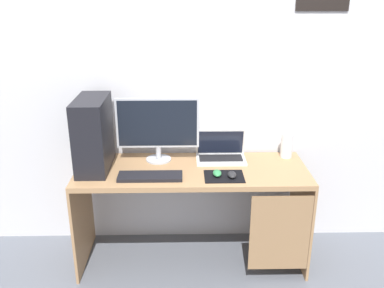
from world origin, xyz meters
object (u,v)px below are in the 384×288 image
(speaker, at_px, (287,146))
(keyboard, at_px, (150,176))
(monitor, at_px, (158,127))
(mouse_right, at_px, (232,175))
(mouse_left, at_px, (217,173))
(pc_tower, at_px, (93,134))
(laptop, at_px, (221,153))

(speaker, xyz_separation_m, keyboard, (-0.97, -0.34, -0.08))
(monitor, xyz_separation_m, speaker, (0.93, 0.05, -0.16))
(mouse_right, bearing_deg, speaker, 38.68)
(speaker, distance_m, mouse_left, 0.62)
(pc_tower, bearing_deg, laptop, 8.89)
(mouse_left, bearing_deg, keyboard, -177.39)
(laptop, relative_size, mouse_right, 3.66)
(laptop, bearing_deg, mouse_right, -81.58)
(monitor, distance_m, keyboard, 0.38)
(pc_tower, distance_m, speaker, 1.37)
(monitor, bearing_deg, mouse_right, -31.10)
(pc_tower, bearing_deg, mouse_right, -11.18)
(laptop, distance_m, mouse_left, 0.30)
(pc_tower, relative_size, monitor, 0.85)
(pc_tower, relative_size, laptop, 1.40)
(pc_tower, relative_size, mouse_right, 5.11)
(monitor, xyz_separation_m, mouse_left, (0.40, -0.27, -0.23))
(pc_tower, xyz_separation_m, monitor, (0.42, 0.12, 0.01))
(keyboard, bearing_deg, mouse_left, 2.61)
(laptop, height_order, mouse_left, laptop)
(laptop, bearing_deg, monitor, -177.48)
(pc_tower, xyz_separation_m, keyboard, (0.39, -0.18, -0.23))
(mouse_left, xyz_separation_m, mouse_right, (0.10, -0.03, 0.00))
(mouse_right, bearing_deg, keyboard, 179.46)
(laptop, relative_size, keyboard, 0.84)
(laptop, height_order, keyboard, laptop)
(speaker, bearing_deg, mouse_left, -148.64)
(pc_tower, bearing_deg, monitor, 15.37)
(speaker, relative_size, keyboard, 0.42)
(mouse_left, bearing_deg, mouse_right, -14.74)
(laptop, height_order, mouse_right, laptop)
(speaker, height_order, keyboard, speaker)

